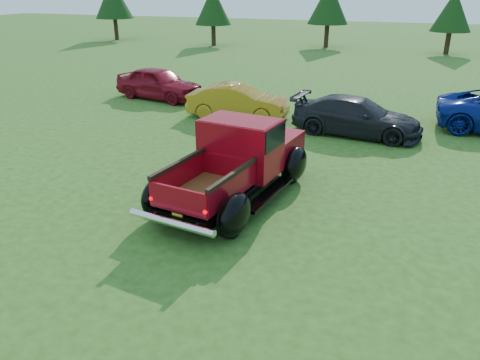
{
  "coord_description": "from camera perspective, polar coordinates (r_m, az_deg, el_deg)",
  "views": [
    {
      "loc": [
        3.43,
        -8.24,
        4.85
      ],
      "look_at": [
        0.46,
        0.2,
        1.06
      ],
      "focal_mm": 35.0,
      "sensor_mm": 36.0,
      "label": 1
    }
  ],
  "objects": [
    {
      "name": "tree_mid_left",
      "position": [
        39.79,
        10.77,
        20.46
      ],
      "size": [
        3.2,
        3.2,
        5.0
      ],
      "color": "#332114",
      "rests_on": "ground"
    },
    {
      "name": "show_car_red",
      "position": [
        21.66,
        -9.85,
        11.56
      ],
      "size": [
        4.34,
        2.44,
        1.39
      ],
      "primitive_type": "imported",
      "rotation": [
        0.0,
        0.0,
        1.37
      ],
      "color": "maroon",
      "rests_on": "ground"
    },
    {
      "name": "show_car_grey",
      "position": [
        16.58,
        14.02,
        7.54
      ],
      "size": [
        4.57,
        2.32,
        1.27
      ],
      "primitive_type": "imported",
      "rotation": [
        0.0,
        0.0,
        1.45
      ],
      "color": "black",
      "rests_on": "ground"
    },
    {
      "name": "ground",
      "position": [
        10.16,
        -2.81,
        -5.61
      ],
      "size": [
        120.0,
        120.0,
        0.0
      ],
      "primitive_type": "plane",
      "color": "#304E16",
      "rests_on": "ground"
    },
    {
      "name": "tree_mid_right",
      "position": [
        38.37,
        24.51,
        18.22
      ],
      "size": [
        2.82,
        2.82,
        4.4
      ],
      "color": "#332114",
      "rests_on": "ground"
    },
    {
      "name": "show_car_yellow",
      "position": [
        18.18,
        -0.25,
        9.54
      ],
      "size": [
        3.93,
        1.55,
        1.27
      ],
      "primitive_type": "imported",
      "rotation": [
        0.0,
        0.0,
        1.62
      ],
      "color": "#B57A18",
      "rests_on": "ground"
    },
    {
      "name": "pickup_truck",
      "position": [
        11.37,
        0.08,
        2.59
      ],
      "size": [
        3.02,
        5.31,
        1.88
      ],
      "rotation": [
        0.0,
        0.0,
        -0.15
      ],
      "color": "black",
      "rests_on": "ground"
    },
    {
      "name": "tree_west",
      "position": [
        40.35,
        -3.32,
        20.43
      ],
      "size": [
        2.94,
        2.94,
        4.6
      ],
      "color": "#332114",
      "rests_on": "ground"
    }
  ]
}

